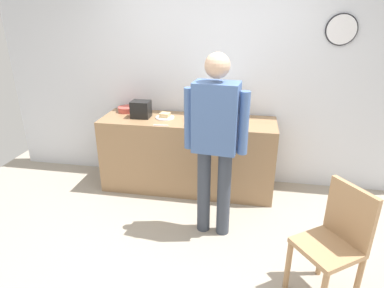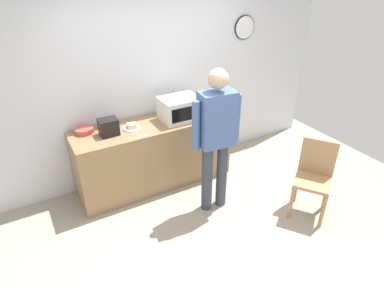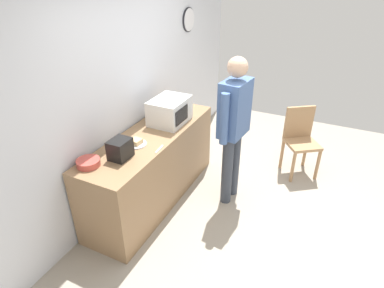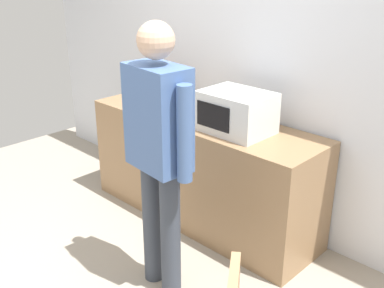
% 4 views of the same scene
% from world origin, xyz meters
% --- Properties ---
extents(ground_plane, '(6.00, 6.00, 0.00)m').
position_xyz_m(ground_plane, '(0.00, 0.00, 0.00)').
color(ground_plane, '#9E9384').
extents(back_wall, '(5.40, 0.13, 2.60)m').
position_xyz_m(back_wall, '(0.01, 1.60, 1.30)').
color(back_wall, silver).
rests_on(back_wall, ground_plane).
extents(kitchen_counter, '(2.07, 0.62, 0.90)m').
position_xyz_m(kitchen_counter, '(-0.24, 1.22, 0.45)').
color(kitchen_counter, '#93704C').
rests_on(kitchen_counter, ground_plane).
extents(microwave, '(0.50, 0.39, 0.30)m').
position_xyz_m(microwave, '(0.14, 1.18, 1.05)').
color(microwave, silver).
rests_on(microwave, kitchen_counter).
extents(sandwich_plate, '(0.22, 0.22, 0.07)m').
position_xyz_m(sandwich_plate, '(-0.51, 1.23, 0.92)').
color(sandwich_plate, white).
rests_on(sandwich_plate, kitchen_counter).
extents(salad_bowl, '(0.23, 0.23, 0.06)m').
position_xyz_m(salad_bowl, '(-1.06, 1.40, 0.93)').
color(salad_bowl, '#C64C42').
rests_on(salad_bowl, kitchen_counter).
extents(toaster, '(0.22, 0.18, 0.20)m').
position_xyz_m(toaster, '(-0.80, 1.21, 1.00)').
color(toaster, black).
rests_on(toaster, kitchen_counter).
extents(fork_utensil, '(0.17, 0.04, 0.01)m').
position_xyz_m(fork_utensil, '(-0.49, 0.95, 0.90)').
color(fork_utensil, silver).
rests_on(fork_utensil, kitchen_counter).
extents(spoon_utensil, '(0.17, 0.07, 0.01)m').
position_xyz_m(spoon_utensil, '(0.13, 1.44, 0.90)').
color(spoon_utensil, silver).
rests_on(spoon_utensil, kitchen_counter).
extents(person_standing, '(0.59, 0.28, 1.78)m').
position_xyz_m(person_standing, '(0.18, 0.38, 1.04)').
color(person_standing, '#363D49').
rests_on(person_standing, ground_plane).
extents(wooden_chair, '(0.56, 0.56, 0.94)m').
position_xyz_m(wooden_chair, '(1.17, -0.27, 0.52)').
color(wooden_chair, '#A87F56').
rests_on(wooden_chair, ground_plane).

